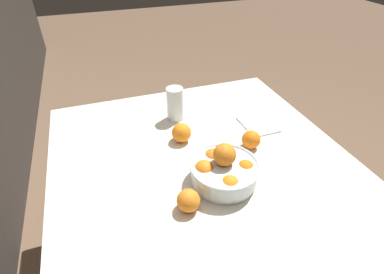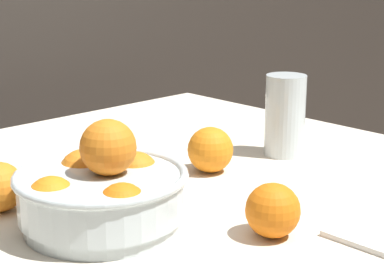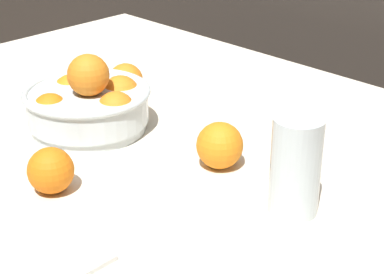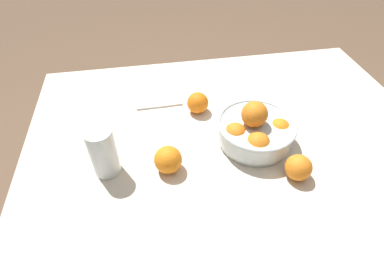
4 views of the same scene
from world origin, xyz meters
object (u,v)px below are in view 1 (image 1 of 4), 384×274
Objects in this scene: orange_loose_near_bowl at (251,140)px; fruit_bowl at (223,171)px; orange_loose_front at (181,133)px; juice_glass at (175,106)px; orange_loose_aside at (188,201)px.

fruit_bowl is at bearing 127.97° from orange_loose_near_bowl.
fruit_bowl is at bearing -167.20° from orange_loose_front.
juice_glass is 2.06× the size of orange_loose_aside.
juice_glass is at bearing -8.42° from orange_loose_front.
orange_loose_front is (0.14, 0.26, 0.00)m from orange_loose_near_bowl.
juice_glass is 0.18m from orange_loose_front.
orange_loose_front is at bearing 61.82° from orange_loose_near_bowl.
fruit_bowl is 0.18m from orange_loose_aside.
fruit_bowl is 3.00× the size of orange_loose_front.
orange_loose_aside is (-0.23, 0.35, -0.00)m from orange_loose_near_bowl.
orange_loose_front is 0.38m from orange_loose_aside.
fruit_bowl is 3.23× the size of orange_loose_aside.
orange_loose_aside is at bearing 167.68° from juice_glass.
orange_loose_aside is at bearing 116.43° from fruit_bowl.
fruit_bowl is 1.57× the size of juice_glass.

